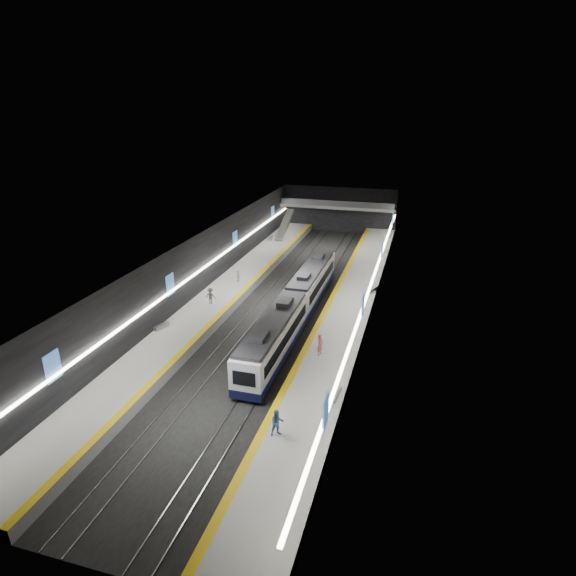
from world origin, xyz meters
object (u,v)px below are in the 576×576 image
(bench_right_far, at_px, (372,289))
(bench_left_far, at_px, (270,238))
(escalator, at_px, (285,225))
(passenger_right_b, at_px, (277,423))
(passenger_left_b, at_px, (211,296))
(bench_right_near, at_px, (335,394))
(bench_left_near, at_px, (162,326))
(passenger_right_a, at_px, (320,345))
(train, at_px, (295,306))
(passenger_left_a, at_px, (238,276))

(bench_right_far, bearing_deg, bench_left_far, 154.19)
(bench_right_far, bearing_deg, escalator, 147.53)
(passenger_right_b, xyz_separation_m, passenger_left_b, (-13.77, 19.61, -0.05))
(bench_right_near, xyz_separation_m, passenger_right_b, (-2.94, -5.52, 0.74))
(bench_left_near, bearing_deg, bench_right_near, -1.11)
(escalator, xyz_separation_m, bench_left_near, (-2.00, -37.08, -1.69))
(bench_right_near, bearing_deg, bench_left_far, 119.35)
(bench_left_far, relative_size, passenger_right_a, 0.93)
(bench_right_near, height_order, bench_right_far, bench_right_far)
(bench_left_far, bearing_deg, passenger_left_b, -92.87)
(escalator, relative_size, passenger_left_b, 4.36)
(passenger_left_b, bearing_deg, bench_right_far, -154.75)
(train, bearing_deg, bench_right_far, 53.02)
(bench_right_far, bearing_deg, passenger_left_b, -133.92)
(escalator, xyz_separation_m, passenger_left_a, (0.50, -22.62, -1.14))
(bench_left_near, relative_size, bench_left_far, 0.94)
(bench_left_near, xyz_separation_m, passenger_left_b, (2.11, 7.12, 0.71))
(passenger_right_a, relative_size, passenger_right_b, 1.02)
(passenger_left_a, relative_size, passenger_left_b, 0.83)
(escalator, xyz_separation_m, bench_right_far, (17.00, -21.29, -1.67))
(bench_right_near, height_order, passenger_right_a, passenger_right_a)
(bench_left_far, xyz_separation_m, bench_right_far, (18.72, -18.54, 0.01))
(escalator, relative_size, bench_left_far, 4.34)
(bench_left_far, xyz_separation_m, passenger_left_b, (1.82, -27.21, 0.69))
(bench_left_far, bearing_deg, passenger_right_b, -78.28)
(bench_right_near, xyz_separation_m, passenger_right_a, (-2.53, 6.08, 0.76))
(passenger_right_b, xyz_separation_m, passenger_left_a, (-13.38, 26.95, -0.21))
(bench_right_near, bearing_deg, bench_left_near, 164.85)
(train, relative_size, passenger_left_b, 16.39)
(bench_left_near, relative_size, passenger_right_b, 0.89)
(train, distance_m, passenger_right_a, 8.54)
(bench_right_far, height_order, passenger_left_b, passenger_left_b)
(bench_left_near, xyz_separation_m, passenger_right_a, (16.29, -0.89, 0.78))
(train, distance_m, passenger_left_b, 9.92)
(escalator, bearing_deg, bench_left_far, -121.97)
(escalator, xyz_separation_m, passenger_right_a, (14.29, -37.97, -0.91))
(escalator, bearing_deg, train, -71.90)
(bench_left_near, distance_m, passenger_right_b, 20.22)
(bench_left_near, bearing_deg, train, 47.64)
(passenger_right_a, height_order, passenger_left_a, passenger_right_a)
(bench_right_far, bearing_deg, passenger_right_b, -77.38)
(bench_left_far, relative_size, bench_right_far, 0.96)
(passenger_left_b, bearing_deg, escalator, -91.71)
(bench_left_far, relative_size, passenger_left_b, 1.01)
(train, height_order, passenger_left_a, train)
(escalator, height_order, bench_right_far, escalator)
(bench_right_far, height_order, passenger_right_b, passenger_right_b)
(passenger_right_a, distance_m, passenger_left_b, 16.29)
(escalator, height_order, bench_left_far, escalator)
(escalator, height_order, passenger_right_b, escalator)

